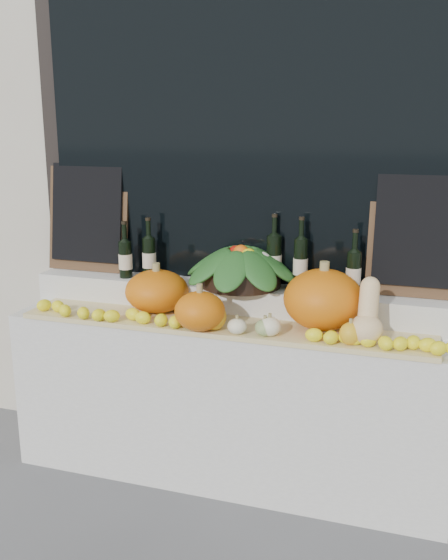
% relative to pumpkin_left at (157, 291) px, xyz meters
% --- Properties ---
extents(storefront_facade, '(7.00, 0.94, 4.50)m').
position_rel_pumpkin_left_xyz_m(storefront_facade, '(0.39, 0.75, 1.23)').
color(storefront_facade, beige).
rests_on(storefront_facade, ground).
extents(display_sill, '(2.30, 0.55, 0.88)m').
position_rel_pumpkin_left_xyz_m(display_sill, '(0.39, 0.03, -0.58)').
color(display_sill, silver).
rests_on(display_sill, ground).
extents(rear_tier, '(2.30, 0.25, 0.16)m').
position_rel_pumpkin_left_xyz_m(rear_tier, '(0.39, 0.18, -0.06)').
color(rear_tier, silver).
rests_on(rear_tier, display_sill).
extents(straw_bedding, '(2.10, 0.32, 0.02)m').
position_rel_pumpkin_left_xyz_m(straw_bedding, '(0.39, -0.10, -0.12)').
color(straw_bedding, tan).
rests_on(straw_bedding, display_sill).
extents(pumpkin_left, '(0.42, 0.42, 0.22)m').
position_rel_pumpkin_left_xyz_m(pumpkin_left, '(0.00, 0.00, 0.00)').
color(pumpkin_left, orange).
rests_on(pumpkin_left, straw_bedding).
extents(pumpkin_right, '(0.46, 0.46, 0.30)m').
position_rel_pumpkin_left_xyz_m(pumpkin_right, '(0.88, -0.01, 0.04)').
color(pumpkin_right, orange).
rests_on(pumpkin_right, straw_bedding).
extents(pumpkin_center, '(0.31, 0.31, 0.19)m').
position_rel_pumpkin_left_xyz_m(pumpkin_center, '(0.32, -0.21, -0.02)').
color(pumpkin_center, orange).
rests_on(pumpkin_center, straw_bedding).
extents(butternut_squash, '(0.15, 0.21, 0.29)m').
position_rel_pumpkin_left_xyz_m(butternut_squash, '(1.11, -0.14, 0.01)').
color(butternut_squash, '#F1C88D').
rests_on(butternut_squash, straw_bedding).
extents(decorative_gourds, '(0.86, 0.13, 0.16)m').
position_rel_pumpkin_left_xyz_m(decorative_gourds, '(0.57, -0.20, -0.06)').
color(decorative_gourds, '#356A1F').
rests_on(decorative_gourds, straw_bedding).
extents(lemon_heap, '(2.20, 0.16, 0.06)m').
position_rel_pumpkin_left_xyz_m(lemon_heap, '(0.39, -0.21, -0.08)').
color(lemon_heap, '#FFF41A').
rests_on(lemon_heap, straw_bedding).
extents(produce_bowl, '(0.65, 0.65, 0.23)m').
position_rel_pumpkin_left_xyz_m(produce_bowl, '(0.42, 0.16, 0.13)').
color(produce_bowl, black).
rests_on(produce_bowl, rear_tier).
extents(wine_bottle_far_left, '(0.08, 0.08, 0.32)m').
position_rel_pumpkin_left_xyz_m(wine_bottle_far_left, '(-0.25, 0.14, 0.13)').
color(wine_bottle_far_left, black).
rests_on(wine_bottle_far_left, rear_tier).
extents(wine_bottle_near_left, '(0.08, 0.08, 0.34)m').
position_rel_pumpkin_left_xyz_m(wine_bottle_near_left, '(-0.12, 0.17, 0.14)').
color(wine_bottle_near_left, black).
rests_on(wine_bottle_near_left, rear_tier).
extents(wine_bottle_tall, '(0.08, 0.08, 0.38)m').
position_rel_pumpkin_left_xyz_m(wine_bottle_tall, '(0.58, 0.23, 0.16)').
color(wine_bottle_tall, black).
rests_on(wine_bottle_tall, rear_tier).
extents(wine_bottle_near_right, '(0.08, 0.08, 0.38)m').
position_rel_pumpkin_left_xyz_m(wine_bottle_near_right, '(0.73, 0.19, 0.16)').
color(wine_bottle_near_right, black).
rests_on(wine_bottle_near_right, rear_tier).
extents(wine_bottle_far_right, '(0.08, 0.08, 0.34)m').
position_rel_pumpkin_left_xyz_m(wine_bottle_far_right, '(1.01, 0.15, 0.14)').
color(wine_bottle_far_right, black).
rests_on(wine_bottle_far_right, rear_tier).
extents(chalkboard_left, '(0.50, 0.12, 0.62)m').
position_rel_pumpkin_left_xyz_m(chalkboard_left, '(-0.53, 0.24, 0.34)').
color(chalkboard_left, '#4C331E').
rests_on(chalkboard_left, rear_tier).
extents(chalkboard_right, '(0.50, 0.12, 0.62)m').
position_rel_pumpkin_left_xyz_m(chalkboard_right, '(1.31, 0.24, 0.34)').
color(chalkboard_right, '#4C331E').
rests_on(chalkboard_right, rear_tier).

